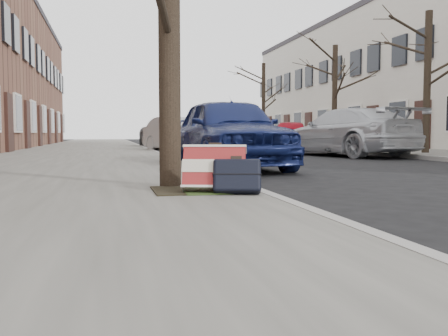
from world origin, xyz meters
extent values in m
plane|color=black|center=(0.00, 0.00, 0.00)|extent=(120.00, 120.00, 0.00)
cube|color=gray|center=(-3.70, 15.00, 0.06)|extent=(5.00, 70.00, 0.12)
cube|color=slate|center=(7.80, 15.00, 0.06)|extent=(4.00, 70.00, 0.12)
cube|color=black|center=(-2.00, 1.20, 0.13)|extent=(0.85, 0.85, 0.02)
cube|color=maroon|center=(-1.80, 0.94, 0.37)|extent=(0.73, 0.53, 0.50)
cube|color=black|center=(-1.60, 0.77, 0.31)|extent=(0.55, 0.40, 0.39)
imported|color=#131C4F|center=(-0.38, 6.17, 0.77)|extent=(2.05, 4.62, 1.54)
imported|color=#B2B6BA|center=(-0.25, 14.48, 0.68)|extent=(2.58, 4.36, 1.36)
imported|color=#3C3D41|center=(0.00, 20.28, 0.71)|extent=(2.59, 5.19, 1.41)
imported|color=#B3B6BC|center=(4.70, 10.83, 0.77)|extent=(3.39, 5.68, 1.54)
imported|color=maroon|center=(4.96, 16.68, 0.67)|extent=(2.68, 4.21, 1.33)
cylinder|color=black|center=(7.20, 10.13, 2.40)|extent=(0.23, 0.23, 4.55)
cylinder|color=black|center=(7.20, 16.90, 2.43)|extent=(0.24, 0.24, 4.61)
cylinder|color=black|center=(7.20, 27.55, 2.74)|extent=(0.24, 0.24, 5.24)
camera|label=1|loc=(-2.90, -4.20, 0.75)|focal=40.00mm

